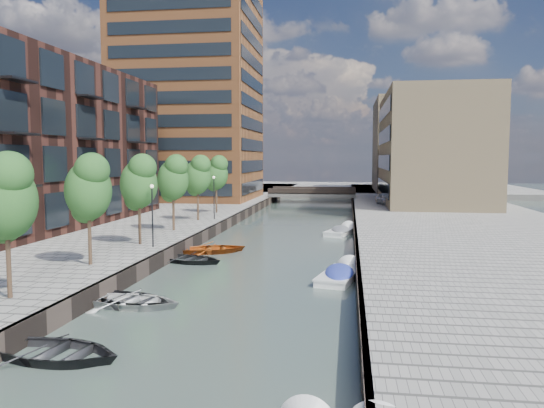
% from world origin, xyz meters
% --- Properties ---
extents(water, '(300.00, 300.00, 0.00)m').
position_xyz_m(water, '(0.00, 40.00, 0.00)').
color(water, '#38473F').
rests_on(water, ground).
extents(quay_right, '(20.00, 140.00, 1.00)m').
position_xyz_m(quay_right, '(16.00, 40.00, 0.50)').
color(quay_right, gray).
rests_on(quay_right, ground).
extents(quay_wall_left, '(0.25, 140.00, 1.00)m').
position_xyz_m(quay_wall_left, '(-6.10, 40.00, 0.50)').
color(quay_wall_left, '#332823').
rests_on(quay_wall_left, ground).
extents(quay_wall_right, '(0.25, 140.00, 1.00)m').
position_xyz_m(quay_wall_right, '(6.10, 40.00, 0.50)').
color(quay_wall_right, '#332823').
rests_on(quay_wall_right, ground).
extents(far_closure, '(80.00, 40.00, 1.00)m').
position_xyz_m(far_closure, '(0.00, 100.00, 0.50)').
color(far_closure, gray).
rests_on(far_closure, ground).
extents(apartment_block, '(8.00, 38.00, 14.00)m').
position_xyz_m(apartment_block, '(-20.00, 30.00, 8.00)').
color(apartment_block, '#321813').
rests_on(apartment_block, quay_left).
extents(tower, '(18.00, 18.00, 30.00)m').
position_xyz_m(tower, '(-17.00, 65.00, 16.00)').
color(tower, '#96552B').
rests_on(tower, quay_left).
extents(tan_block_near, '(12.00, 25.00, 14.00)m').
position_xyz_m(tan_block_near, '(16.00, 62.00, 8.00)').
color(tan_block_near, tan).
rests_on(tan_block_near, quay_right).
extents(tan_block_far, '(12.00, 20.00, 16.00)m').
position_xyz_m(tan_block_far, '(16.00, 88.00, 9.00)').
color(tan_block_far, tan).
rests_on(tan_block_far, quay_right).
extents(bridge, '(13.00, 6.00, 1.30)m').
position_xyz_m(bridge, '(0.00, 72.00, 1.39)').
color(bridge, gray).
rests_on(bridge, ground).
extents(tree_1, '(2.50, 2.50, 5.95)m').
position_xyz_m(tree_1, '(-8.50, 11.00, 5.31)').
color(tree_1, '#382619').
rests_on(tree_1, quay_left).
extents(tree_2, '(2.50, 2.50, 5.95)m').
position_xyz_m(tree_2, '(-8.50, 18.00, 5.31)').
color(tree_2, '#382619').
rests_on(tree_2, quay_left).
extents(tree_3, '(2.50, 2.50, 5.95)m').
position_xyz_m(tree_3, '(-8.50, 25.00, 5.31)').
color(tree_3, '#382619').
rests_on(tree_3, quay_left).
extents(tree_4, '(2.50, 2.50, 5.95)m').
position_xyz_m(tree_4, '(-8.50, 32.00, 5.31)').
color(tree_4, '#382619').
rests_on(tree_4, quay_left).
extents(tree_5, '(2.50, 2.50, 5.95)m').
position_xyz_m(tree_5, '(-8.50, 39.00, 5.31)').
color(tree_5, '#382619').
rests_on(tree_5, quay_left).
extents(tree_6, '(2.50, 2.50, 5.95)m').
position_xyz_m(tree_6, '(-8.50, 46.00, 5.31)').
color(tree_6, '#382619').
rests_on(tree_6, quay_left).
extents(lamp_1, '(0.24, 0.24, 4.12)m').
position_xyz_m(lamp_1, '(-7.20, 24.00, 3.51)').
color(lamp_1, black).
rests_on(lamp_1, quay_left).
extents(lamp_2, '(0.24, 0.24, 4.12)m').
position_xyz_m(lamp_2, '(-7.20, 40.00, 3.51)').
color(lamp_2, black).
rests_on(lamp_2, quay_left).
extents(sloop_0, '(5.10, 3.94, 0.98)m').
position_xyz_m(sloop_0, '(-4.27, 7.32, 0.00)').
color(sloop_0, '#242427').
rests_on(sloop_0, ground).
extents(sloop_1, '(4.91, 4.16, 0.87)m').
position_xyz_m(sloop_1, '(-4.50, 14.30, 0.00)').
color(sloop_1, black).
rests_on(sloop_1, ground).
extents(sloop_2, '(5.73, 5.01, 0.99)m').
position_xyz_m(sloop_2, '(-4.16, 27.99, 0.00)').
color(sloop_2, '#A24311').
rests_on(sloop_2, ground).
extents(sloop_3, '(4.81, 3.65, 0.93)m').
position_xyz_m(sloop_3, '(-4.23, 13.81, 0.00)').
color(sloop_3, silver).
rests_on(sloop_3, ground).
extents(sloop_4, '(5.05, 4.18, 0.91)m').
position_xyz_m(sloop_4, '(-4.67, 24.18, 0.00)').
color(sloop_4, black).
rests_on(sloop_4, ground).
extents(motorboat_3, '(2.81, 5.36, 1.70)m').
position_xyz_m(motorboat_3, '(5.17, 21.05, 0.21)').
color(motorboat_3, white).
rests_on(motorboat_3, ground).
extents(motorboat_4, '(3.04, 5.28, 1.67)m').
position_xyz_m(motorboat_4, '(4.94, 39.01, 0.20)').
color(motorboat_4, white).
rests_on(motorboat_4, ground).
extents(car, '(2.62, 4.49, 1.44)m').
position_xyz_m(car, '(10.09, 58.88, 1.72)').
color(car, silver).
rests_on(car, quay_right).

